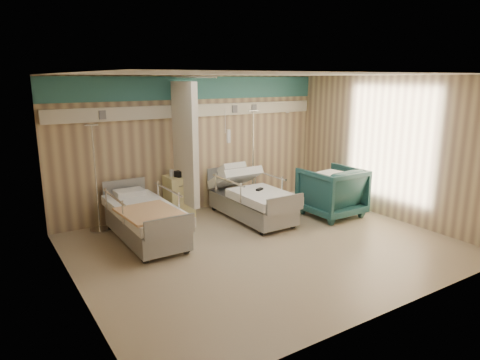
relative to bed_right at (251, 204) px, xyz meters
name	(u,v)px	position (x,y,z in m)	size (l,w,h in m)	color
ground	(265,246)	(-0.60, -1.30, -0.32)	(6.00, 5.00, 0.00)	gray
room_walls	(256,134)	(-0.63, -1.05, 1.55)	(6.04, 5.04, 2.82)	tan
bed_right	(251,204)	(0.00, 0.00, 0.00)	(1.00, 2.16, 0.63)	white
bed_left	(145,223)	(-2.20, 0.00, 0.00)	(1.00, 2.16, 0.63)	white
bedside_cabinet	(179,196)	(-1.15, 0.90, 0.11)	(0.50, 0.48, 0.85)	#F1E596
visitor_armchair	(332,192)	(1.49, -0.70, 0.19)	(1.07, 1.10, 1.00)	#1D494A
waffle_blanket	(332,166)	(1.46, -0.71, 0.72)	(0.63, 0.56, 0.07)	white
iv_stand_right	(253,185)	(0.62, 0.87, 0.11)	(0.37, 0.37, 2.08)	silver
iv_stand_left	(98,210)	(-2.74, 0.94, 0.09)	(0.35, 0.35, 1.96)	silver
call_remote	(260,189)	(0.05, -0.21, 0.33)	(0.17, 0.07, 0.04)	black
tan_blanket	(150,212)	(-2.28, -0.46, 0.33)	(0.85, 1.07, 0.04)	tan
toiletry_bag	(180,174)	(-1.14, 0.81, 0.60)	(0.22, 0.14, 0.12)	black
white_cup	(172,173)	(-1.28, 0.93, 0.60)	(0.09, 0.09, 0.13)	white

